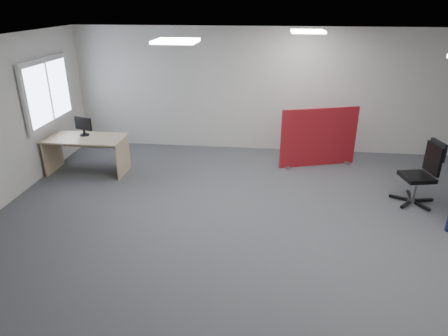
# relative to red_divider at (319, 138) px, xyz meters

# --- Properties ---
(floor) EXTENTS (9.00, 9.00, 0.00)m
(floor) POSITION_rel_red_divider_xyz_m (-0.90, -2.62, -0.60)
(floor) COLOR #55585D
(floor) RESTS_ON ground
(ceiling) EXTENTS (9.00, 7.00, 0.02)m
(ceiling) POSITION_rel_red_divider_xyz_m (-0.90, -2.62, 2.10)
(ceiling) COLOR white
(ceiling) RESTS_ON wall_back
(wall_back) EXTENTS (9.00, 0.02, 2.70)m
(wall_back) POSITION_rel_red_divider_xyz_m (-0.90, 0.88, 0.75)
(wall_back) COLOR silver
(wall_back) RESTS_ON floor
(window) EXTENTS (0.06, 1.70, 1.30)m
(window) POSITION_rel_red_divider_xyz_m (-5.34, -0.62, 0.95)
(window) COLOR white
(window) RESTS_ON wall_left
(ceiling_lights) EXTENTS (4.10, 4.10, 0.04)m
(ceiling_lights) POSITION_rel_red_divider_xyz_m (-0.57, -1.95, 2.07)
(ceiling_lights) COLOR white
(ceiling_lights) RESTS_ON ceiling
(red_divider) EXTENTS (1.57, 0.54, 1.22)m
(red_divider) POSITION_rel_red_divider_xyz_m (0.00, 0.00, 0.00)
(red_divider) COLOR maroon
(red_divider) RESTS_ON floor
(second_desk) EXTENTS (1.52, 0.76, 0.73)m
(second_desk) POSITION_rel_red_divider_xyz_m (-4.58, -0.85, -0.05)
(second_desk) COLOR tan
(second_desk) RESTS_ON floor
(monitor_second) EXTENTS (0.39, 0.18, 0.37)m
(monitor_second) POSITION_rel_red_divider_xyz_m (-4.65, -0.75, 0.33)
(monitor_second) COLOR black
(monitor_second) RESTS_ON second_desk
(office_chair) EXTENTS (0.72, 0.71, 1.08)m
(office_chair) POSITION_rel_red_divider_xyz_m (1.57, -1.50, 0.02)
(office_chair) COLOR black
(office_chair) RESTS_ON floor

